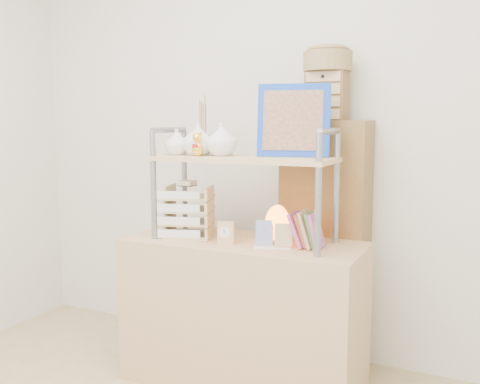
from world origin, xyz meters
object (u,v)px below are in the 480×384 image
(letter_tray, at_px, (188,214))
(salt_lamp, at_px, (277,224))
(cabinet, at_px, (325,246))
(desk, at_px, (243,312))

(letter_tray, bearing_deg, salt_lamp, 2.56)
(cabinet, relative_size, salt_lamp, 6.97)
(salt_lamp, bearing_deg, letter_tray, -177.44)
(cabinet, bearing_deg, desk, -130.08)
(letter_tray, bearing_deg, cabinet, 31.81)
(desk, distance_m, salt_lamp, 0.51)
(desk, bearing_deg, cabinet, 49.61)
(desk, bearing_deg, salt_lamp, 1.48)
(desk, xyz_separation_m, salt_lamp, (0.18, 0.00, 0.47))
(desk, distance_m, cabinet, 0.57)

